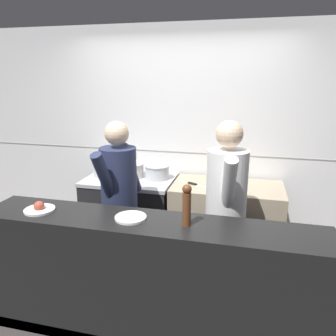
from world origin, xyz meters
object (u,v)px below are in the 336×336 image
object	(u,v)px
chef_head_cook	(120,199)
chef_sous	(226,207)
chefs_knife	(200,186)
plated_dish_appetiser	(131,218)
stock_pot	(105,167)
plated_dish_main	(39,209)
oven_range	(131,214)
braising_pot	(157,171)
sauce_pot	(131,169)
pepper_mill	(187,204)

from	to	relation	value
chef_head_cook	chef_sous	world-z (taller)	chef_sous
chefs_knife	plated_dish_appetiser	distance (m)	1.22
stock_pot	plated_dish_main	size ratio (longest dim) A/B	1.23
oven_range	braising_pot	xyz separation A→B (m)	(0.31, 0.05, 0.53)
sauce_pot	chef_sous	world-z (taller)	chef_sous
plated_dish_appetiser	chef_head_cook	xyz separation A→B (m)	(-0.32, 0.56, -0.09)
braising_pot	plated_dish_appetiser	bearing A→B (deg)	-83.02
stock_pot	sauce_pot	size ratio (longest dim) A/B	0.92
braising_pot	chefs_knife	distance (m)	0.54
oven_range	braising_pot	size ratio (longest dim) A/B	3.49
chef_sous	pepper_mill	bearing A→B (deg)	-121.04
chef_head_cook	chef_sous	size ratio (longest dim) A/B	0.98
pepper_mill	chef_sous	distance (m)	0.64
stock_pot	pepper_mill	world-z (taller)	pepper_mill
braising_pot	plated_dish_main	world-z (taller)	plated_dish_main
stock_pot	pepper_mill	size ratio (longest dim) A/B	0.95
braising_pot	plated_dish_main	size ratio (longest dim) A/B	1.21
stock_pot	chefs_knife	distance (m)	1.14
stock_pot	chefs_knife	world-z (taller)	stock_pot
plated_dish_main	pepper_mill	world-z (taller)	pepper_mill
stock_pot	chef_head_cook	xyz separation A→B (m)	(0.46, -0.71, -0.09)
oven_range	plated_dish_main	xyz separation A→B (m)	(-0.28, -1.29, 0.57)
plated_dish_appetiser	pepper_mill	world-z (taller)	pepper_mill
braising_pot	chefs_knife	xyz separation A→B (m)	(0.51, -0.14, -0.09)
chefs_knife	chef_sous	size ratio (longest dim) A/B	0.21
sauce_pot	chef_sous	xyz separation A→B (m)	(1.14, -0.76, -0.05)
stock_pot	sauce_pot	distance (m)	0.30
plated_dish_main	plated_dish_appetiser	bearing A→B (deg)	2.53
chef_head_cook	oven_range	bearing A→B (deg)	114.41
sauce_pot	chef_sous	size ratio (longest dim) A/B	0.19
plated_dish_main	chef_head_cook	world-z (taller)	chef_head_cook
sauce_pot	plated_dish_main	distance (m)	1.36
braising_pot	chefs_knife	bearing A→B (deg)	-15.56
braising_pot	pepper_mill	bearing A→B (deg)	-66.08
chef_head_cook	chef_sous	xyz separation A→B (m)	(0.99, -0.03, 0.02)
plated_dish_main	chef_sous	bearing A→B (deg)	21.98
plated_dish_appetiser	pepper_mill	bearing A→B (deg)	-1.63
stock_pot	chef_head_cook	bearing A→B (deg)	-57.23
plated_dish_appetiser	chef_sous	size ratio (longest dim) A/B	0.14
sauce_pot	braising_pot	bearing A→B (deg)	1.32
pepper_mill	oven_range	bearing A→B (deg)	125.27
chef_head_cook	plated_dish_main	bearing A→B (deg)	-113.71
oven_range	plated_dish_appetiser	xyz separation A→B (m)	(0.47, -1.26, 0.56)
oven_range	chefs_knife	xyz separation A→B (m)	(0.82, -0.09, 0.45)
oven_range	chef_sous	xyz separation A→B (m)	(1.14, -0.72, 0.49)
sauce_pot	plated_dish_appetiser	world-z (taller)	sauce_pot
plated_dish_main	chef_sous	world-z (taller)	chef_sous
plated_dish_main	pepper_mill	distance (m)	1.18
oven_range	stock_pot	size ratio (longest dim) A/B	3.44
plated_dish_appetiser	pepper_mill	distance (m)	0.45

